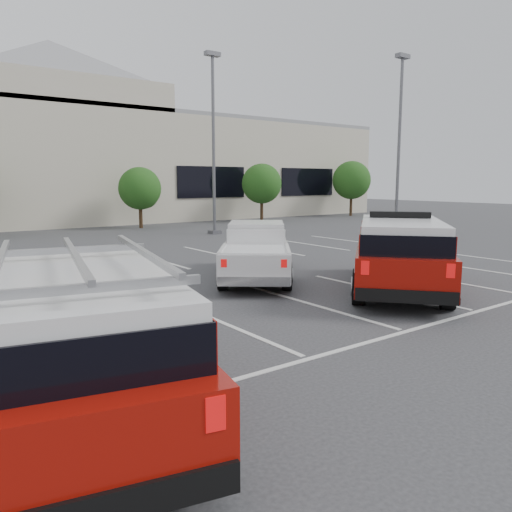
{
  "coord_description": "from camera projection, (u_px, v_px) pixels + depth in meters",
  "views": [
    {
      "loc": [
        -8.37,
        -9.0,
        3.07
      ],
      "look_at": [
        -0.4,
        1.82,
        1.05
      ],
      "focal_mm": 35.0,
      "sensor_mm": 36.0,
      "label": 1
    }
  ],
  "objects": [
    {
      "name": "fire_chief_suv",
      "position": [
        399.0,
        259.0,
        13.98
      ],
      "size": [
        6.23,
        5.83,
        2.21
      ],
      "rotation": [
        0.0,
        0.0,
        -0.86
      ],
      "color": "#900D06",
      "rests_on": "ground"
    },
    {
      "name": "convention_building",
      "position": [
        25.0,
        159.0,
        37.32
      ],
      "size": [
        60.0,
        16.99,
        13.2
      ],
      "color": "beige",
      "rests_on": "ground"
    },
    {
      "name": "light_pole_mid",
      "position": [
        213.0,
        144.0,
        28.61
      ],
      "size": [
        0.9,
        0.6,
        10.24
      ],
      "color": "#59595E",
      "rests_on": "ground"
    },
    {
      "name": "tree_right",
      "position": [
        262.0,
        185.0,
        38.53
      ],
      "size": [
        3.07,
        3.07,
        4.42
      ],
      "color": "#3F2B19",
      "rests_on": "ground"
    },
    {
      "name": "ground",
      "position": [
        312.0,
        304.0,
        12.54
      ],
      "size": [
        120.0,
        120.0,
        0.0
      ],
      "primitive_type": "plane",
      "color": "#313134",
      "rests_on": "ground"
    },
    {
      "name": "tree_far_right",
      "position": [
        352.0,
        182.0,
        44.35
      ],
      "size": [
        3.37,
        3.37,
        4.85
      ],
      "color": "#3F2B19",
      "rests_on": "ground"
    },
    {
      "name": "ladder_suv",
      "position": [
        78.0,
        353.0,
        6.37
      ],
      "size": [
        3.41,
        6.06,
        2.25
      ],
      "rotation": [
        0.0,
        0.0,
        -0.22
      ],
      "color": "#900D06",
      "rests_on": "ground"
    },
    {
      "name": "white_pickup",
      "position": [
        256.0,
        256.0,
        15.94
      ],
      "size": [
        5.04,
        5.72,
        1.75
      ],
      "rotation": [
        0.0,
        0.0,
        -0.66
      ],
      "color": "silver",
      "rests_on": "ground"
    },
    {
      "name": "stall_markings",
      "position": [
        217.0,
        277.0,
        16.12
      ],
      "size": [
        23.0,
        15.0,
        0.01
      ],
      "primitive_type": "cube",
      "color": "silver",
      "rests_on": "ground"
    },
    {
      "name": "tree_mid_right",
      "position": [
        141.0,
        190.0,
        32.7
      ],
      "size": [
        2.77,
        2.77,
        3.99
      ],
      "color": "#3F2B19",
      "rests_on": "ground"
    },
    {
      "name": "light_pole_right",
      "position": [
        399.0,
        145.0,
        29.11
      ],
      "size": [
        0.9,
        0.6,
        10.24
      ],
      "color": "#59595E",
      "rests_on": "ground"
    }
  ]
}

